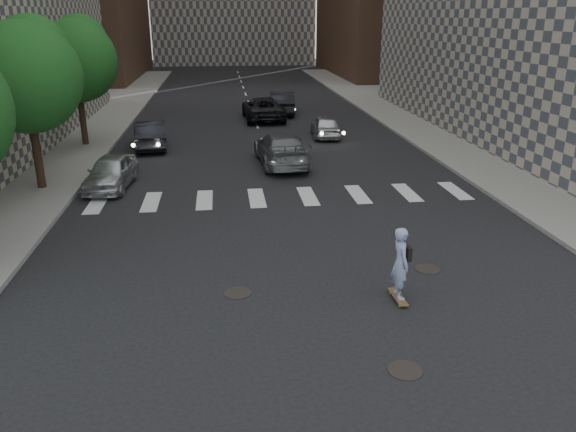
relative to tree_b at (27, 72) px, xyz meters
name	(u,v)px	position (x,y,z in m)	size (l,w,h in m)	color
ground	(324,312)	(9.45, -11.14, -4.65)	(160.00, 160.00, 0.00)	black
sidewalk_right	(502,131)	(23.95, 8.86, -4.57)	(13.00, 80.00, 0.15)	gray
tree_b	(27,72)	(0.00, 0.00, 0.00)	(4.20, 4.20, 6.60)	#382619
tree_c	(77,57)	(0.00, 8.00, 0.00)	(4.20, 4.20, 6.60)	#382619
manhole_a	(405,370)	(10.65, -13.64, -4.64)	(0.70, 0.70, 0.02)	black
manhole_b	(238,293)	(7.45, -9.94, -4.64)	(0.70, 0.70, 0.02)	black
manhole_c	(427,269)	(12.75, -9.14, -4.64)	(0.70, 0.70, 0.02)	black
skateboarder	(401,263)	(11.40, -10.76, -3.64)	(0.48, 0.98, 1.92)	brown
silver_sedan	(111,172)	(2.68, -0.07, -3.98)	(1.57, 3.89, 1.33)	silver
traffic_car_a	(151,134)	(3.48, 7.14, -3.92)	(1.53, 4.39, 1.44)	black
traffic_car_b	(281,149)	(9.95, 2.86, -3.89)	(2.13, 5.23, 1.52)	#5A5E62
traffic_car_c	(263,108)	(10.02, 14.86, -3.89)	(2.50, 5.43, 1.51)	black
traffic_car_d	(325,126)	(13.15, 8.86, -4.01)	(1.51, 3.74, 1.28)	silver
traffic_car_e	(282,103)	(11.52, 17.08, -3.85)	(1.68, 4.81, 1.58)	black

